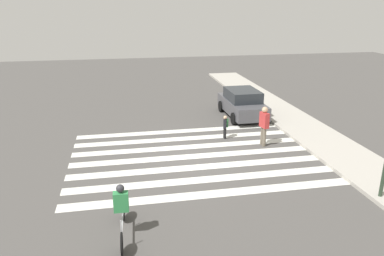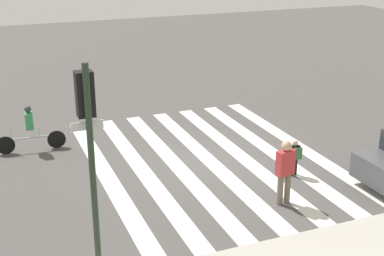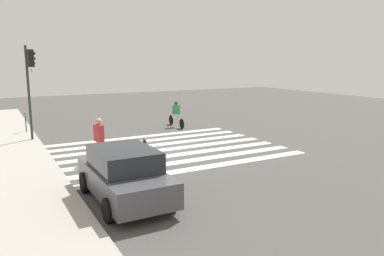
% 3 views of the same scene
% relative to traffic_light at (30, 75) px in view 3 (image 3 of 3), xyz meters
% --- Properties ---
extents(ground_plane, '(60.00, 60.00, 0.00)m').
position_rel_traffic_light_xyz_m(ground_plane, '(-4.72, -5.18, -3.33)').
color(ground_plane, '#4C4947').
extents(sidewalk_curb, '(36.00, 2.50, 0.14)m').
position_rel_traffic_light_xyz_m(sidewalk_curb, '(-4.72, 1.07, -3.26)').
color(sidewalk_curb, '#ADA89E').
rests_on(sidewalk_curb, ground_plane).
extents(crosswalk_stripes, '(7.14, 10.00, 0.01)m').
position_rel_traffic_light_xyz_m(crosswalk_stripes, '(-4.72, -5.18, -3.32)').
color(crosswalk_stripes, silver).
rests_on(crosswalk_stripes, ground_plane).
extents(traffic_light, '(0.60, 0.50, 4.75)m').
position_rel_traffic_light_xyz_m(traffic_light, '(0.00, 0.00, 0.00)').
color(traffic_light, '#283828').
rests_on(traffic_light, ground_plane).
extents(parking_meter, '(0.15, 0.15, 1.26)m').
position_rel_traffic_light_xyz_m(parking_meter, '(2.31, 0.19, -2.39)').
color(parking_meter, '#283828').
rests_on(parking_meter, ground_plane).
extents(pedestrian_adult_tall_backpack, '(0.53, 0.31, 1.80)m').
position_rel_traffic_light_xyz_m(pedestrian_adult_tall_backpack, '(-5.40, -1.82, -2.31)').
color(pedestrian_adult_tall_backpack, '#6B6051').
rests_on(pedestrian_adult_tall_backpack, ground_plane).
extents(pedestrian_child_with_backpack, '(0.34, 0.32, 1.12)m').
position_rel_traffic_light_xyz_m(pedestrian_child_with_backpack, '(-6.62, -3.23, -2.67)').
color(pedestrian_child_with_backpack, black).
rests_on(pedestrian_child_with_backpack, ground_plane).
extents(cyclist_mid_street, '(2.24, 0.41, 1.57)m').
position_rel_traffic_light_xyz_m(cyclist_mid_street, '(0.43, -8.14, -2.47)').
color(cyclist_mid_street, black).
rests_on(cyclist_mid_street, ground_plane).
extents(car_parked_far_curb, '(4.06, 1.94, 1.56)m').
position_rel_traffic_light_xyz_m(car_parked_far_curb, '(-9.85, -1.34, -2.54)').
color(car_parked_far_curb, '#4C4C51').
rests_on(car_parked_far_curb, ground_plane).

